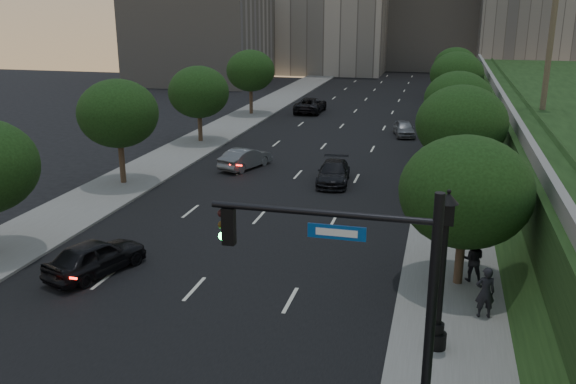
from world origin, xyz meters
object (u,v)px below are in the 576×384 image
(sedan_far_left, at_px, (311,105))
(street_lamp, at_px, (442,279))
(traffic_signal_mast, at_px, (384,321))
(sedan_near_right, at_px, (334,173))
(sedan_far_right, at_px, (404,128))
(sedan_mid_left, at_px, (245,158))
(pedestrian_a, at_px, (485,292))
(sedan_near_left, at_px, (96,256))
(pedestrian_b, at_px, (473,259))
(pedestrian_c, at_px, (449,201))

(sedan_far_left, bearing_deg, street_lamp, 107.80)
(traffic_signal_mast, xyz_separation_m, sedan_far_left, (-12.76, 50.34, -2.87))
(sedan_far_left, relative_size, sedan_near_right, 1.21)
(sedan_far_right, bearing_deg, sedan_near_right, -113.61)
(sedan_mid_left, distance_m, sedan_far_right, 17.26)
(street_lamp, relative_size, pedestrian_a, 2.91)
(sedan_mid_left, distance_m, pedestrian_a, 23.95)
(sedan_near_left, relative_size, sedan_far_right, 1.14)
(pedestrian_a, bearing_deg, sedan_near_right, -74.79)
(pedestrian_b, bearing_deg, pedestrian_c, -79.76)
(traffic_signal_mast, height_order, pedestrian_a, traffic_signal_mast)
(street_lamp, relative_size, pedestrian_c, 3.23)
(street_lamp, relative_size, sedan_near_left, 1.23)
(sedan_far_right, relative_size, pedestrian_b, 2.13)
(traffic_signal_mast, height_order, pedestrian_b, traffic_signal_mast)
(sedan_mid_left, xyz_separation_m, pedestrian_c, (13.85, -7.51, 0.29))
(sedan_near_left, height_order, pedestrian_a, pedestrian_a)
(street_lamp, bearing_deg, sedan_near_left, 169.05)
(sedan_near_left, xyz_separation_m, pedestrian_a, (15.80, -0.16, 0.34))
(sedan_far_right, xyz_separation_m, pedestrian_c, (3.83, -21.56, 0.34))
(street_lamp, height_order, sedan_near_right, street_lamp)
(street_lamp, height_order, pedestrian_c, street_lamp)
(sedan_far_left, bearing_deg, pedestrian_b, 111.72)
(pedestrian_a, height_order, pedestrian_b, pedestrian_a)
(traffic_signal_mast, xyz_separation_m, pedestrian_b, (2.65, 10.75, -2.58))
(sedan_mid_left, bearing_deg, traffic_signal_mast, 134.50)
(street_lamp, bearing_deg, pedestrian_a, 58.47)
(sedan_mid_left, height_order, pedestrian_c, pedestrian_c)
(sedan_far_left, bearing_deg, sedan_far_right, 136.92)
(traffic_signal_mast, height_order, sedan_mid_left, traffic_signal_mast)
(sedan_near_left, height_order, sedan_mid_left, sedan_near_left)
(sedan_near_right, height_order, pedestrian_b, pedestrian_b)
(sedan_mid_left, distance_m, pedestrian_c, 15.76)
(traffic_signal_mast, relative_size, sedan_mid_left, 1.58)
(sedan_near_right, bearing_deg, sedan_near_left, -119.74)
(sedan_mid_left, distance_m, pedestrian_b, 21.43)
(sedan_far_right, height_order, pedestrian_b, pedestrian_b)
(pedestrian_a, bearing_deg, street_lamp, 46.30)
(pedestrian_a, bearing_deg, pedestrian_c, -95.47)
(sedan_far_left, distance_m, sedan_far_right, 14.63)
(traffic_signal_mast, relative_size, sedan_near_right, 1.46)
(pedestrian_b, bearing_deg, traffic_signal_mast, 79.37)
(sedan_near_left, bearing_deg, sedan_mid_left, -72.68)
(pedestrian_b, distance_m, pedestrian_c, 8.01)
(pedestrian_a, bearing_deg, pedestrian_b, -96.30)
(pedestrian_b, bearing_deg, pedestrian_a, 99.10)
(sedan_near_left, distance_m, pedestrian_b, 15.76)
(traffic_signal_mast, height_order, sedan_far_left, traffic_signal_mast)
(traffic_signal_mast, height_order, street_lamp, traffic_signal_mast)
(sedan_near_right, bearing_deg, sedan_far_right, 72.96)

